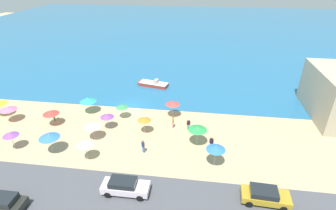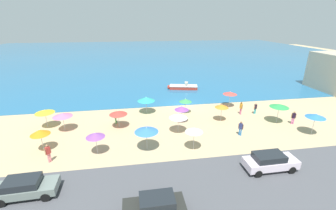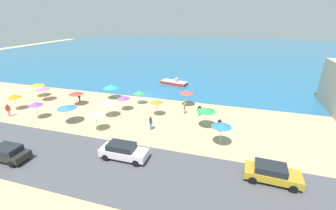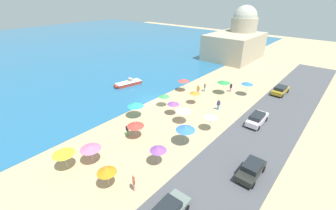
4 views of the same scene
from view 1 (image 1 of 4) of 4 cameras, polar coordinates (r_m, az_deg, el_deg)
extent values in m
plane|color=tan|center=(40.38, -8.27, -0.59)|extent=(160.00, 160.00, 0.00)
cube|color=#256694|center=(91.55, 1.04, 16.13)|extent=(150.00, 110.00, 0.05)
cube|color=#4B4C52|center=(27.08, -18.77, -19.06)|extent=(80.00, 8.00, 0.06)
cylinder|color=#B2B2B7|center=(33.91, -15.94, -5.76)|extent=(0.05, 0.05, 1.87)
cone|color=white|center=(33.32, -16.19, -4.18)|extent=(2.08, 2.08, 0.45)
sphere|color=silver|center=(33.19, -16.25, -3.81)|extent=(0.08, 0.08, 0.08)
cylinder|color=#B2B2B7|center=(38.67, -23.87, -2.85)|extent=(0.05, 0.05, 1.75)
cone|color=#F33D33|center=(38.19, -24.17, -1.52)|extent=(2.11, 2.11, 0.41)
sphere|color=silver|center=(38.09, -24.23, -1.21)|extent=(0.08, 0.08, 0.08)
cylinder|color=#B2B2B7|center=(33.86, -5.12, -4.66)|extent=(0.05, 0.05, 1.90)
cone|color=orange|center=(33.28, -5.20, -3.07)|extent=(1.70, 1.70, 0.40)
sphere|color=silver|center=(33.16, -5.22, -2.73)|extent=(0.08, 0.08, 0.08)
cylinder|color=#B2B2B7|center=(37.22, 1.00, -1.15)|extent=(0.05, 0.05, 2.02)
cone|color=#DD473F|center=(36.68, 1.02, 0.40)|extent=(2.02, 2.02, 0.36)
sphere|color=silver|center=(36.58, 1.02, 0.70)|extent=(0.08, 0.08, 0.08)
cylinder|color=#B2B2B7|center=(37.56, -9.85, -1.59)|extent=(0.05, 0.05, 1.71)
cone|color=#3C9855|center=(37.07, -9.97, -0.24)|extent=(1.73, 1.73, 0.41)
sphere|color=silver|center=(36.96, -10.00, 0.08)|extent=(0.08, 0.08, 0.08)
cylinder|color=#B2B2B7|center=(31.78, 6.34, -6.92)|extent=(0.05, 0.05, 2.15)
cone|color=green|center=(31.10, 6.46, -5.08)|extent=(2.27, 2.27, 0.39)
sphere|color=silver|center=(30.97, 6.48, -4.72)|extent=(0.08, 0.08, 0.08)
cylinder|color=#B2B2B7|center=(44.45, -32.54, -0.84)|extent=(0.05, 0.05, 1.94)
cylinder|color=#B2B2B7|center=(29.08, 10.16, -11.08)|extent=(0.05, 0.05, 2.14)
cone|color=#2E73BE|center=(28.33, 10.37, -9.17)|extent=(2.05, 2.05, 0.40)
sphere|color=silver|center=(28.19, 10.41, -8.80)|extent=(0.08, 0.08, 0.08)
cylinder|color=#B2B2B7|center=(35.95, -30.65, -6.92)|extent=(0.05, 0.05, 1.88)
cone|color=purple|center=(35.40, -31.09, -5.45)|extent=(1.77, 1.77, 0.42)
sphere|color=silver|center=(35.29, -31.18, -5.12)|extent=(0.08, 0.08, 0.08)
cylinder|color=#B2B2B7|center=(33.29, -24.06, -7.88)|extent=(0.05, 0.05, 2.03)
cone|color=blue|center=(32.66, -24.46, -6.20)|extent=(2.33, 2.33, 0.42)
sphere|color=silver|center=(32.53, -24.55, -5.85)|extent=(0.08, 0.08, 0.08)
cylinder|color=#B2B2B7|center=(40.01, -16.80, -0.36)|extent=(0.05, 0.05, 1.86)
cone|color=teal|center=(39.50, -17.03, 1.10)|extent=(2.39, 2.39, 0.54)
sphere|color=silver|center=(39.37, -17.09, 1.49)|extent=(0.08, 0.08, 0.08)
cylinder|color=#B2B2B7|center=(35.58, -12.97, -3.72)|extent=(0.05, 0.05, 1.75)
cone|color=purple|center=(35.05, -13.15, -2.26)|extent=(1.79, 1.79, 0.46)
sphere|color=silver|center=(34.92, -13.20, -1.89)|extent=(0.08, 0.08, 0.08)
cylinder|color=#B2B2B7|center=(30.73, -17.34, -9.75)|extent=(0.05, 0.05, 2.04)
cone|color=silver|center=(30.06, -17.65, -8.00)|extent=(1.75, 1.75, 0.38)
sphere|color=silver|center=(29.93, -17.71, -7.66)|extent=(0.08, 0.08, 0.08)
cylinder|color=#B2B2B7|center=(42.25, -31.08, -1.92)|extent=(0.05, 0.05, 1.84)
cone|color=pink|center=(41.80, -31.44, -0.65)|extent=(2.20, 2.20, 0.39)
sphere|color=silver|center=(41.70, -31.52, -0.38)|extent=(0.08, 0.08, 0.08)
cylinder|color=#D665A4|center=(31.65, 9.52, -8.84)|extent=(0.14, 0.14, 0.81)
cylinder|color=#D665A4|center=(31.70, 9.21, -8.75)|extent=(0.14, 0.14, 0.81)
cube|color=black|center=(31.25, 9.47, -7.73)|extent=(0.42, 0.34, 0.64)
sphere|color=#9B774F|center=(30.99, 9.53, -7.06)|extent=(0.22, 0.22, 0.22)
cylinder|color=#9B774F|center=(31.22, 9.87, -7.93)|extent=(0.09, 0.09, 0.58)
cylinder|color=#9B774F|center=(31.34, 9.05, -7.69)|extent=(0.09, 0.09, 0.58)
cylinder|color=#D2678E|center=(34.89, 1.08, -4.46)|extent=(0.14, 0.14, 0.87)
cylinder|color=#D2678E|center=(35.04, 1.08, -4.30)|extent=(0.14, 0.14, 0.87)
cube|color=orange|center=(34.55, 1.10, -3.28)|extent=(0.26, 0.38, 0.69)
sphere|color=brown|center=(34.30, 1.10, -2.60)|extent=(0.22, 0.22, 0.22)
cylinder|color=brown|center=(34.37, 1.09, -3.56)|extent=(0.09, 0.09, 0.62)
cylinder|color=brown|center=(34.78, 1.10, -3.15)|extent=(0.09, 0.09, 0.62)
cylinder|color=green|center=(39.89, -23.58, -2.62)|extent=(0.14, 0.14, 0.78)
cylinder|color=green|center=(40.02, -23.45, -2.49)|extent=(0.14, 0.14, 0.78)
cube|color=#16222E|center=(39.63, -23.71, -1.69)|extent=(0.24, 0.37, 0.62)
sphere|color=tan|center=(39.43, -23.83, -1.14)|extent=(0.22, 0.22, 0.22)
cylinder|color=tan|center=(39.49, -23.87, -1.92)|extent=(0.09, 0.09, 0.56)
cylinder|color=tan|center=(39.82, -23.51, -1.58)|extent=(0.09, 0.09, 0.56)
cylinder|color=#2E7AC3|center=(30.91, -5.49, -9.55)|extent=(0.14, 0.14, 0.82)
cylinder|color=#2E7AC3|center=(30.79, -5.30, -9.72)|extent=(0.14, 0.14, 0.82)
cube|color=navy|center=(30.41, -5.46, -8.55)|extent=(0.41, 0.41, 0.65)
sphere|color=brown|center=(30.14, -5.50, -7.86)|extent=(0.22, 0.22, 0.22)
cylinder|color=brown|center=(30.61, -5.70, -8.40)|extent=(0.09, 0.09, 0.58)
cylinder|color=brown|center=(30.28, -5.20, -8.84)|extent=(0.09, 0.09, 0.58)
cylinder|color=teal|center=(34.75, 4.30, -4.82)|extent=(0.14, 0.14, 0.75)
cylinder|color=teal|center=(34.79, 4.58, -4.78)|extent=(0.14, 0.14, 0.75)
cube|color=black|center=(34.41, 4.48, -3.86)|extent=(0.41, 0.33, 0.59)
sphere|color=tan|center=(34.18, 4.51, -3.26)|extent=(0.22, 0.22, 0.22)
cylinder|color=tan|center=(34.38, 4.09, -3.98)|extent=(0.09, 0.09, 0.53)
cylinder|color=tan|center=(34.49, 4.86, -3.89)|extent=(0.09, 0.09, 0.53)
cube|color=#262723|center=(28.73, -32.41, -17.67)|extent=(4.07, 1.73, 0.60)
cube|color=#1E2328|center=(28.24, -32.38, -16.93)|extent=(2.28, 1.52, 0.55)
cylinder|color=black|center=(28.56, -29.01, -17.70)|extent=(0.64, 0.22, 0.64)
cube|color=#B48F25|center=(26.72, 20.44, -18.18)|extent=(4.39, 2.00, 0.62)
cube|color=#1E2328|center=(26.28, 20.18, -17.29)|extent=(2.48, 1.70, 0.53)
cylinder|color=black|center=(27.87, 23.17, -17.41)|extent=(0.65, 0.25, 0.64)
cylinder|color=black|center=(26.72, 23.85, -19.99)|extent=(0.65, 0.25, 0.64)
cylinder|color=black|center=(27.26, 16.93, -17.25)|extent=(0.65, 0.25, 0.64)
cylinder|color=black|center=(26.09, 17.24, -19.90)|extent=(0.65, 0.25, 0.64)
cube|color=silver|center=(26.24, -9.21, -17.28)|extent=(4.50, 1.72, 0.69)
cube|color=#1E2328|center=(25.86, -9.81, -16.26)|extent=(2.53, 1.50, 0.54)
cylinder|color=black|center=(26.70, -5.38, -17.02)|extent=(0.64, 0.22, 0.64)
cylinder|color=black|center=(25.64, -6.17, -19.51)|extent=(0.64, 0.22, 0.64)
cylinder|color=black|center=(27.41, -11.88, -16.16)|extent=(0.64, 0.22, 0.64)
cylinder|color=black|center=(26.38, -13.00, -18.51)|extent=(0.64, 0.22, 0.64)
cube|color=#B43324|center=(47.10, -3.15, 4.48)|extent=(5.38, 2.89, 0.55)
cube|color=#B43324|center=(48.17, -6.17, 4.99)|extent=(0.65, 1.08, 0.33)
cube|color=silver|center=(46.98, -3.16, 4.84)|extent=(5.39, 2.97, 0.08)
cube|color=#B2AD9E|center=(46.66, -2.59, 5.12)|extent=(0.82, 1.19, 0.73)
camera|label=2|loc=(19.22, -65.07, -11.62)|focal=24.00mm
camera|label=3|loc=(7.33, 34.26, -46.54)|focal=24.00mm
camera|label=4|loc=(36.36, -67.79, 6.75)|focal=24.00mm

